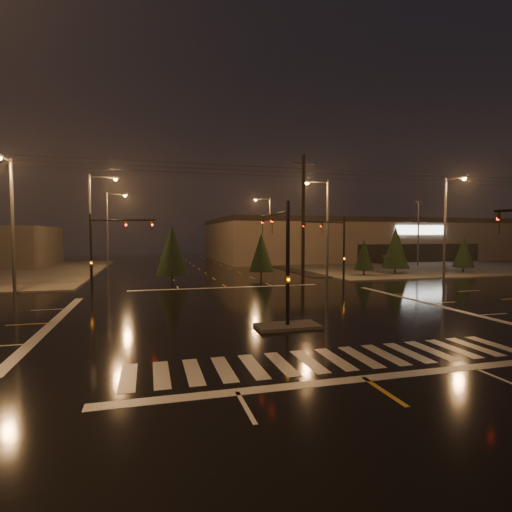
% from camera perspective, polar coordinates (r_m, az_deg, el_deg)
% --- Properties ---
extents(ground, '(140.00, 140.00, 0.00)m').
position_cam_1_polar(ground, '(23.03, 1.13, -7.99)').
color(ground, black).
rests_on(ground, ground).
extents(sidewalk_ne, '(36.00, 36.00, 0.12)m').
position_cam_1_polar(sidewalk_ne, '(63.35, 19.90, -1.10)').
color(sidewalk_ne, '#44423D').
rests_on(sidewalk_ne, ground).
extents(median_island, '(3.00, 1.60, 0.15)m').
position_cam_1_polar(median_island, '(19.30, 4.52, -9.94)').
color(median_island, '#44423D').
rests_on(median_island, ground).
extents(crosswalk, '(15.00, 2.60, 0.01)m').
position_cam_1_polar(crosswalk, '(14.86, 11.23, -14.23)').
color(crosswalk, beige).
rests_on(crosswalk, ground).
extents(stop_bar_near, '(16.00, 0.50, 0.01)m').
position_cam_1_polar(stop_bar_near, '(13.19, 15.26, -16.53)').
color(stop_bar_near, beige).
rests_on(stop_bar_near, ground).
extents(stop_bar_far, '(16.00, 0.50, 0.01)m').
position_cam_1_polar(stop_bar_far, '(33.60, -4.16, -4.51)').
color(stop_bar_far, beige).
rests_on(stop_bar_far, ground).
extents(parking_lot, '(50.00, 24.00, 0.08)m').
position_cam_1_polar(parking_lot, '(64.80, 24.54, -1.12)').
color(parking_lot, black).
rests_on(parking_lot, ground).
extents(retail_building, '(60.20, 28.30, 7.20)m').
position_cam_1_polar(retail_building, '(79.32, 16.27, 2.48)').
color(retail_building, '#6D5E4E').
rests_on(retail_building, ground).
extents(signal_mast_median, '(0.25, 4.59, 6.00)m').
position_cam_1_polar(signal_mast_median, '(19.69, 3.65, 1.13)').
color(signal_mast_median, black).
rests_on(signal_mast_median, ground).
extents(signal_mast_ne, '(4.84, 1.86, 6.00)m').
position_cam_1_polar(signal_mast_ne, '(35.57, 11.30, 1.97)').
color(signal_mast_ne, black).
rests_on(signal_mast_ne, ground).
extents(signal_mast_nw, '(4.84, 1.86, 6.00)m').
position_cam_1_polar(signal_mast_nw, '(32.00, -20.82, 1.73)').
color(signal_mast_nw, black).
rests_on(signal_mast_nw, ground).
extents(streetlight_1, '(2.77, 0.32, 10.00)m').
position_cam_1_polar(streetlight_1, '(40.02, -22.18, 4.80)').
color(streetlight_1, '#38383A').
rests_on(streetlight_1, ground).
extents(streetlight_2, '(2.77, 0.32, 10.00)m').
position_cam_1_polar(streetlight_2, '(55.93, -20.18, 4.26)').
color(streetlight_2, '#38383A').
rests_on(streetlight_2, ground).
extents(streetlight_3, '(2.77, 0.32, 10.00)m').
position_cam_1_polar(streetlight_3, '(41.60, 9.81, 4.90)').
color(streetlight_3, '#38383A').
rests_on(streetlight_3, ground).
extents(streetlight_4, '(2.77, 0.32, 10.00)m').
position_cam_1_polar(streetlight_4, '(60.32, 1.74, 4.34)').
color(streetlight_4, '#38383A').
rests_on(streetlight_4, ground).
extents(streetlight_5, '(0.32, 2.77, 10.00)m').
position_cam_1_polar(streetlight_5, '(34.30, -31.62, 4.91)').
color(streetlight_5, '#38383A').
rests_on(streetlight_5, ground).
extents(streetlight_6, '(0.32, 2.77, 10.00)m').
position_cam_1_polar(streetlight_6, '(43.44, 25.67, 4.57)').
color(streetlight_6, '#38383A').
rests_on(streetlight_6, ground).
extents(utility_pole_1, '(2.20, 0.32, 12.00)m').
position_cam_1_polar(utility_pole_1, '(38.52, 6.75, 5.57)').
color(utility_pole_1, black).
rests_on(utility_pole_1, ground).
extents(conifer_0, '(2.04, 2.04, 3.89)m').
position_cam_1_polar(conifer_0, '(44.04, 15.17, 0.16)').
color(conifer_0, black).
rests_on(conifer_0, ground).
extents(conifer_1, '(2.94, 2.94, 5.30)m').
position_cam_1_polar(conifer_1, '(47.36, 19.32, 1.14)').
color(conifer_1, black).
rests_on(conifer_1, ground).
extents(conifer_2, '(2.34, 2.34, 4.36)m').
position_cam_1_polar(conifer_2, '(51.65, 27.54, 0.59)').
color(conifer_2, black).
rests_on(conifer_2, ground).
extents(conifer_3, '(2.97, 2.97, 5.33)m').
position_cam_1_polar(conifer_3, '(37.86, -11.92, 0.85)').
color(conifer_3, black).
rests_on(conifer_3, ground).
extents(conifer_4, '(2.51, 2.51, 4.62)m').
position_cam_1_polar(conifer_4, '(40.57, 0.76, 0.55)').
color(conifer_4, black).
rests_on(conifer_4, ground).
extents(car_parked, '(2.15, 4.69, 1.56)m').
position_cam_1_polar(car_parked, '(62.60, 17.74, -0.45)').
color(car_parked, black).
rests_on(car_parked, ground).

